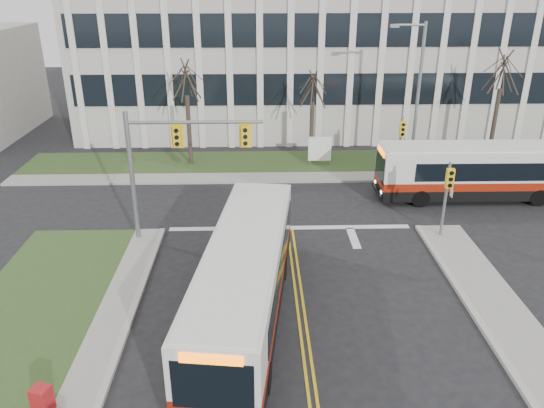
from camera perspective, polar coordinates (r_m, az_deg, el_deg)
The scene contains 15 objects.
ground at distance 19.51m, azimuth 3.38°, elevation -13.17°, with size 120.00×120.00×0.00m, color black.
sidewalk_cross at distance 33.55m, azimuth 9.77°, elevation 2.89°, with size 44.00×1.60×0.14m, color #9E9B93.
building_lawn at distance 36.14m, azimuth 8.95°, elevation 4.43°, with size 44.00×5.00×0.12m, color #33491F.
office_building at distance 46.42m, azimuth 6.79°, elevation 16.26°, with size 40.00×16.00×12.00m, color #B3ADA5.
mast_arm_signal at distance 24.27m, azimuth -11.21°, elevation 5.29°, with size 6.11×0.38×6.20m.
signal_pole_near at distance 25.81m, azimuth 18.35°, elevation 1.47°, with size 0.34×0.39×3.80m.
signal_pole_far at distance 33.48m, azimuth 13.71°, elevation 6.91°, with size 0.34×0.39×3.80m.
streetlight at distance 33.84m, azimuth 15.20°, elevation 11.64°, with size 2.15×0.25×9.20m.
directory_sign at distance 34.95m, azimuth 5.15°, elevation 5.89°, with size 1.50×0.12×2.00m.
tree_left at distance 34.44m, azimuth -9.23°, elevation 12.88°, with size 1.80×1.80×7.70m.
tree_mid at distance 34.66m, azimuth 4.41°, elevation 12.11°, with size 1.80×1.80×6.82m.
tree_right at distance 37.47m, azimuth 23.55°, elevation 12.74°, with size 1.80×1.80×8.25m.
bus_main at distance 19.17m, azimuth -2.91°, elevation -8.35°, with size 2.50×11.53×3.07m, color silver, non-canonical shape.
bus_cross at distance 31.73m, azimuth 21.61°, elevation 3.14°, with size 2.47×11.40×3.04m, color silver, non-canonical shape.
newspaper_box_red at distance 17.35m, azimuth -23.46°, elevation -18.88°, with size 0.50×0.45×0.95m, color #A41519.
Camera 1 is at (-1.56, -15.61, 11.60)m, focal length 35.00 mm.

